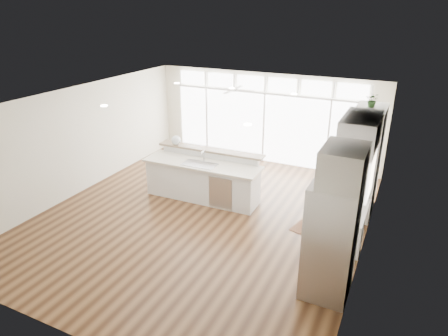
% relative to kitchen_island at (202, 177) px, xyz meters
% --- Properties ---
extents(floor, '(7.00, 8.00, 0.02)m').
position_rel_kitchen_island_xyz_m(floor, '(0.44, -0.81, -0.59)').
color(floor, '#3B2312').
rests_on(floor, ground).
extents(ceiling, '(7.00, 8.00, 0.02)m').
position_rel_kitchen_island_xyz_m(ceiling, '(0.44, -0.81, 2.12)').
color(ceiling, white).
rests_on(ceiling, wall_back).
extents(wall_back, '(7.00, 0.04, 2.70)m').
position_rel_kitchen_island_xyz_m(wall_back, '(0.44, 3.19, 0.77)').
color(wall_back, beige).
rests_on(wall_back, floor).
extents(wall_front, '(7.00, 0.04, 2.70)m').
position_rel_kitchen_island_xyz_m(wall_front, '(0.44, -4.81, 0.77)').
color(wall_front, beige).
rests_on(wall_front, floor).
extents(wall_left, '(0.04, 8.00, 2.70)m').
position_rel_kitchen_island_xyz_m(wall_left, '(-3.06, -0.81, 0.77)').
color(wall_left, beige).
rests_on(wall_left, floor).
extents(wall_right, '(0.04, 8.00, 2.70)m').
position_rel_kitchen_island_xyz_m(wall_right, '(3.94, -0.81, 0.77)').
color(wall_right, beige).
rests_on(wall_right, floor).
extents(glass_wall, '(5.80, 0.06, 2.08)m').
position_rel_kitchen_island_xyz_m(glass_wall, '(0.44, 3.13, 0.47)').
color(glass_wall, white).
rests_on(glass_wall, wall_back).
extents(transom_row, '(5.90, 0.06, 0.40)m').
position_rel_kitchen_island_xyz_m(transom_row, '(0.44, 3.13, 1.80)').
color(transom_row, white).
rests_on(transom_row, wall_back).
extents(desk_window, '(0.04, 0.85, 0.85)m').
position_rel_kitchen_island_xyz_m(desk_window, '(3.90, -0.51, 0.97)').
color(desk_window, white).
rests_on(desk_window, wall_right).
extents(ceiling_fan, '(1.16, 1.16, 0.32)m').
position_rel_kitchen_island_xyz_m(ceiling_fan, '(-0.06, 1.99, 1.90)').
color(ceiling_fan, silver).
rests_on(ceiling_fan, ceiling).
extents(recessed_lights, '(3.40, 3.00, 0.02)m').
position_rel_kitchen_island_xyz_m(recessed_lights, '(0.44, -0.61, 2.10)').
color(recessed_lights, white).
rests_on(recessed_lights, ceiling).
extents(oven_cabinet, '(0.64, 1.20, 2.50)m').
position_rel_kitchen_island_xyz_m(oven_cabinet, '(3.61, 0.99, 0.67)').
color(oven_cabinet, white).
rests_on(oven_cabinet, floor).
extents(desk_nook, '(0.72, 1.30, 0.76)m').
position_rel_kitchen_island_xyz_m(desk_nook, '(3.57, -0.51, -0.20)').
color(desk_nook, white).
rests_on(desk_nook, floor).
extents(upper_cabinets, '(0.64, 1.30, 0.64)m').
position_rel_kitchen_island_xyz_m(upper_cabinets, '(3.61, -0.51, 1.77)').
color(upper_cabinets, white).
rests_on(upper_cabinets, wall_right).
extents(refrigerator, '(0.76, 0.90, 2.00)m').
position_rel_kitchen_island_xyz_m(refrigerator, '(3.55, -2.16, 0.42)').
color(refrigerator, '#B3B3B8').
rests_on(refrigerator, floor).
extents(fridge_cabinet, '(0.64, 0.90, 0.60)m').
position_rel_kitchen_island_xyz_m(fridge_cabinet, '(3.61, -2.16, 1.72)').
color(fridge_cabinet, white).
rests_on(fridge_cabinet, wall_right).
extents(framed_photos, '(0.06, 0.22, 0.80)m').
position_rel_kitchen_island_xyz_m(framed_photos, '(3.90, 0.11, 0.82)').
color(framed_photos, black).
rests_on(framed_photos, wall_right).
extents(kitchen_island, '(2.96, 1.18, 1.17)m').
position_rel_kitchen_island_xyz_m(kitchen_island, '(0.00, 0.00, 0.00)').
color(kitchen_island, white).
rests_on(kitchen_island, floor).
extents(rug, '(0.96, 0.79, 0.01)m').
position_rel_kitchen_island_xyz_m(rug, '(2.89, -0.35, -0.58)').
color(rug, '#3A1E12').
rests_on(rug, floor).
extents(office_chair, '(0.50, 0.47, 0.93)m').
position_rel_kitchen_island_xyz_m(office_chair, '(3.16, -0.34, -0.12)').
color(office_chair, black).
rests_on(office_chair, floor).
extents(fishbowl, '(0.28, 0.28, 0.24)m').
position_rel_kitchen_island_xyz_m(fishbowl, '(-0.96, 0.38, 0.70)').
color(fishbowl, silver).
rests_on(fishbowl, kitchen_island).
extents(monitor, '(0.07, 0.44, 0.37)m').
position_rel_kitchen_island_xyz_m(monitor, '(3.49, -0.51, 0.36)').
color(monitor, black).
rests_on(monitor, desk_nook).
extents(keyboard, '(0.17, 0.36, 0.02)m').
position_rel_kitchen_island_xyz_m(keyboard, '(3.32, -0.51, 0.19)').
color(keyboard, silver).
rests_on(keyboard, desk_nook).
extents(potted_plant, '(0.29, 0.32, 0.24)m').
position_rel_kitchen_island_xyz_m(potted_plant, '(3.61, 0.99, 2.04)').
color(potted_plant, '#325D27').
rests_on(potted_plant, oven_cabinet).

